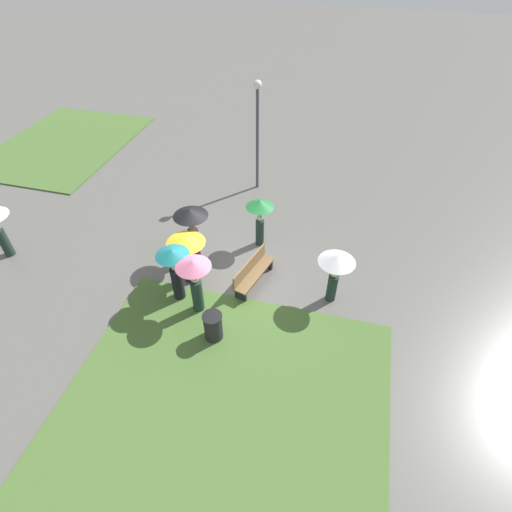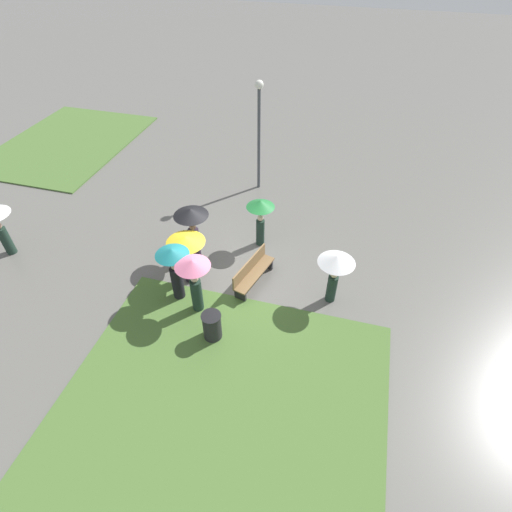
% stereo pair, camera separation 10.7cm
% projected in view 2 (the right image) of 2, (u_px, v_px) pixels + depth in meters
% --- Properties ---
extents(ground_plane, '(90.00, 90.00, 0.00)m').
position_uv_depth(ground_plane, '(223.00, 274.00, 12.96)').
color(ground_plane, '#66635E').
extents(lawn_patch_near, '(9.44, 7.74, 0.06)m').
position_uv_depth(lawn_patch_near, '(201.00, 459.00, 8.64)').
color(lawn_patch_near, '#4C7033').
rests_on(lawn_patch_near, ground_plane).
extents(lawn_patch_far, '(7.91, 5.93, 0.06)m').
position_uv_depth(lawn_patch_far, '(68.00, 143.00, 19.87)').
color(lawn_patch_far, '#4C7033').
rests_on(lawn_patch_far, ground_plane).
extents(park_bench, '(1.90, 0.89, 0.90)m').
position_uv_depth(park_bench, '(252.00, 272.00, 12.36)').
color(park_bench, brown).
rests_on(park_bench, ground_plane).
extents(lamp_post, '(0.32, 0.32, 4.35)m').
position_uv_depth(lamp_post, '(259.00, 123.00, 15.03)').
color(lamp_post, '#474C51').
rests_on(lamp_post, ground_plane).
extents(trash_bin, '(0.55, 0.55, 0.91)m').
position_uv_depth(trash_bin, '(212.00, 326.00, 10.78)').
color(trash_bin, '#232326').
rests_on(trash_bin, ground_plane).
extents(crowd_person_white, '(1.07, 1.07, 1.76)m').
position_uv_depth(crowd_person_white, '(336.00, 267.00, 11.24)').
color(crowd_person_white, '#1E3328').
rests_on(crowd_person_white, ground_plane).
extents(crowd_person_green, '(0.94, 0.94, 1.82)m').
position_uv_depth(crowd_person_green, '(260.00, 212.00, 13.20)').
color(crowd_person_green, '#1E3328').
rests_on(crowd_person_green, ground_plane).
extents(crowd_person_pink, '(0.99, 0.99, 1.95)m').
position_uv_depth(crowd_person_pink, '(194.00, 276.00, 10.95)').
color(crowd_person_pink, '#1E3328').
rests_on(crowd_person_pink, ground_plane).
extents(crowd_person_yellow, '(1.17, 1.17, 1.73)m').
position_uv_depth(crowd_person_yellow, '(187.00, 250.00, 11.97)').
color(crowd_person_yellow, '#2D2333').
rests_on(crowd_person_yellow, ground_plane).
extents(crowd_person_black, '(1.11, 1.11, 1.98)m').
position_uv_depth(crowd_person_black, '(192.00, 223.00, 12.61)').
color(crowd_person_black, '#2D2333').
rests_on(crowd_person_black, ground_plane).
extents(crowd_person_teal, '(0.96, 0.96, 1.92)m').
position_uv_depth(crowd_person_teal, '(174.00, 266.00, 11.36)').
color(crowd_person_teal, black).
rests_on(crowd_person_teal, ground_plane).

